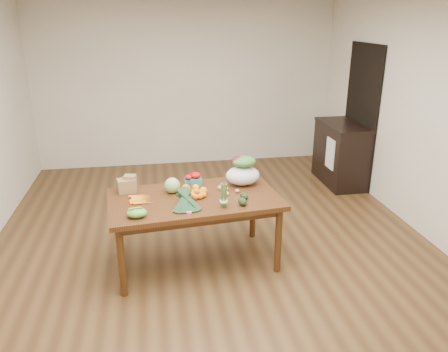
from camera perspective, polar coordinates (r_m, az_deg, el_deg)
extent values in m
plane|color=brown|center=(5.08, -1.50, -8.82)|extent=(6.00, 6.00, 0.00)
cube|color=silver|center=(7.51, -4.94, 11.65)|extent=(5.00, 0.02, 2.70)
cube|color=silver|center=(1.90, 11.77, -16.68)|extent=(5.00, 0.02, 2.70)
cube|color=silver|center=(5.50, 25.27, 6.59)|extent=(0.02, 6.00, 2.70)
cube|color=#4C2B11|center=(4.57, -3.80, -7.10)|extent=(1.78, 1.11, 0.75)
cube|color=black|center=(6.90, 17.42, 7.49)|extent=(0.02, 1.00, 2.10)
cube|color=black|center=(6.94, 14.96, 2.83)|extent=(0.52, 1.02, 0.94)
cube|color=white|center=(6.63, 13.70, 2.86)|extent=(0.02, 0.28, 0.45)
sphere|color=#ADD279|center=(4.51, -6.78, -1.22)|extent=(0.16, 0.16, 0.16)
sphere|color=#E8510E|center=(4.52, -5.00, -1.61)|extent=(0.09, 0.09, 0.09)
sphere|color=orange|center=(4.54, -3.71, -1.55)|extent=(0.08, 0.08, 0.08)
sphere|color=orange|center=(4.44, -2.72, -1.97)|extent=(0.08, 0.08, 0.08)
ellipsoid|color=#69B83E|center=(4.04, -11.32, -4.74)|extent=(0.19, 0.14, 0.08)
ellipsoid|color=tan|center=(4.51, 0.11, -1.88)|extent=(0.05, 0.05, 0.04)
ellipsoid|color=tan|center=(4.43, 0.37, -2.31)|extent=(0.05, 0.04, 0.04)
ellipsoid|color=tan|center=(4.56, 0.25, -1.65)|extent=(0.05, 0.04, 0.04)
ellipsoid|color=tan|center=(4.57, -0.51, -1.53)|extent=(0.06, 0.05, 0.05)
ellipsoid|color=tan|center=(4.50, 1.75, -1.96)|extent=(0.05, 0.04, 0.04)
ellipsoid|color=black|center=(4.21, 2.41, -3.36)|extent=(0.10, 0.13, 0.08)
ellipsoid|color=black|center=(4.33, 2.65, -2.64)|extent=(0.10, 0.13, 0.07)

